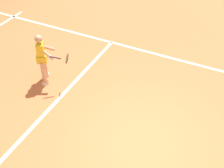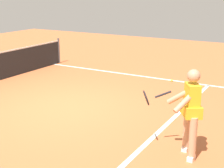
{
  "view_description": "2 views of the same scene",
  "coord_description": "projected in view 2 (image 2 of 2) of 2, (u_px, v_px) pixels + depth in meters",
  "views": [
    {
      "loc": [
        4.32,
        1.35,
        5.54
      ],
      "look_at": [
        -0.55,
        -1.06,
        1.0
      ],
      "focal_mm": 46.6,
      "sensor_mm": 36.0,
      "label": 1
    },
    {
      "loc": [
        -6.15,
        -4.93,
        2.8
      ],
      "look_at": [
        -0.33,
        -1.58,
        0.89
      ],
      "focal_mm": 53.26,
      "sensor_mm": 36.0,
      "label": 2
    }
  ],
  "objects": [
    {
      "name": "tennis_ball_near",
      "position": [
        172.0,
        81.0,
        10.5
      ],
      "size": [
        0.07,
        0.07,
        0.07
      ],
      "primitive_type": "sphere",
      "color": "#D1E533",
      "rests_on": "ground"
    },
    {
      "name": "service_line_marking",
      "position": [
        163.0,
        128.0,
        6.99
      ],
      "size": [
        7.42,
        0.1,
        0.01
      ],
      "primitive_type": "cube",
      "color": "white",
      "rests_on": "ground"
    },
    {
      "name": "ground_plane",
      "position": [
        63.0,
        107.0,
        8.26
      ],
      "size": [
        25.08,
        25.08,
        0.0
      ],
      "primitive_type": "plane",
      "color": "#C66638"
    },
    {
      "name": "sideline_right_marking",
      "position": [
        131.0,
        75.0,
        11.35
      ],
      "size": [
        0.1,
        17.29,
        0.01
      ],
      "primitive_type": "cube",
      "color": "white",
      "rests_on": "ground"
    },
    {
      "name": "tennis_player",
      "position": [
        189.0,
        110.0,
        5.62
      ],
      "size": [
        0.68,
        1.14,
        1.55
      ],
      "color": "tan",
      "rests_on": "ground"
    }
  ]
}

